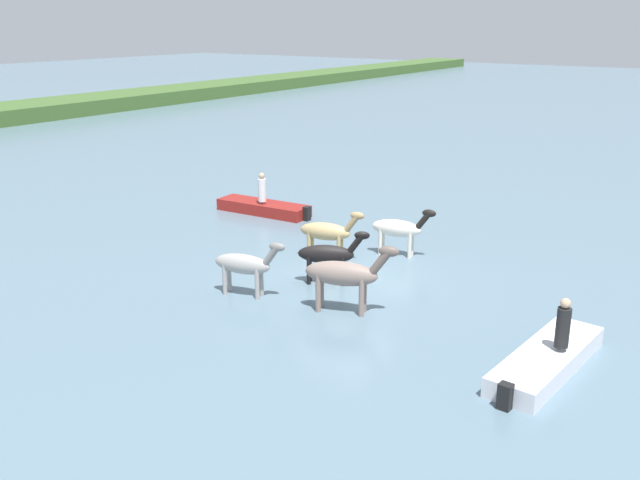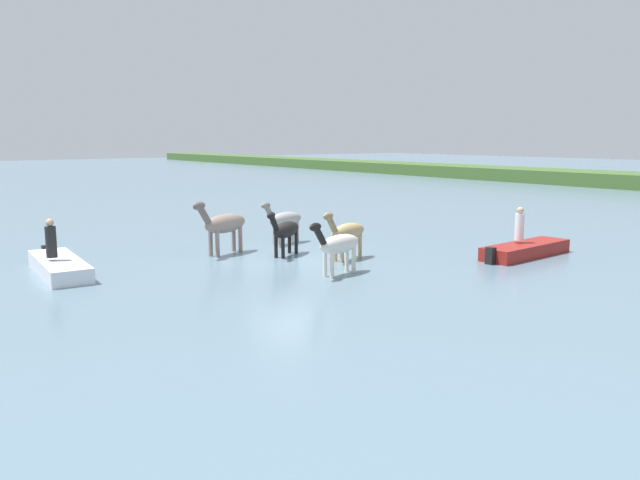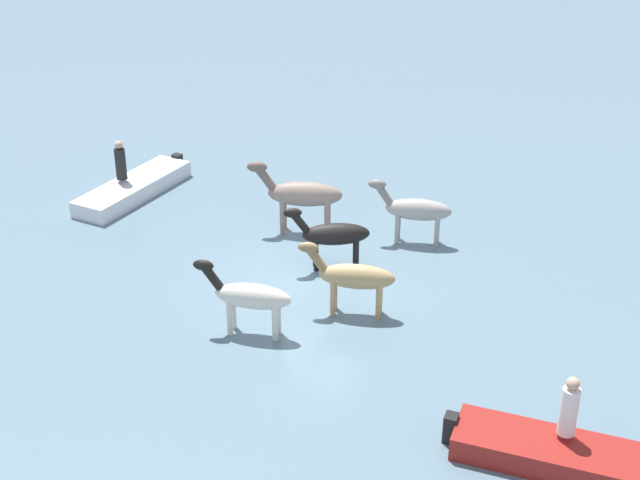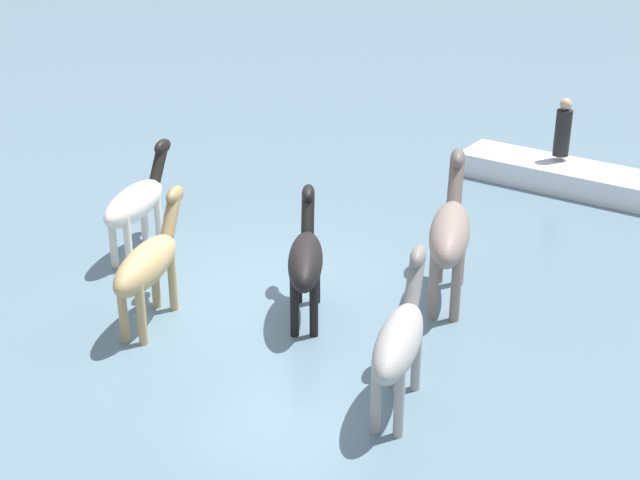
% 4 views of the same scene
% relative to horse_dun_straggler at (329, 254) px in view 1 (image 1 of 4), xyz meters
% --- Properties ---
extents(ground_plane, '(214.54, 214.54, 0.00)m').
position_rel_horse_dun_straggler_xyz_m(ground_plane, '(0.66, -0.28, -0.93)').
color(ground_plane, slate).
extents(horse_dun_straggler, '(1.33, 2.08, 1.69)m').
position_rel_horse_dun_straggler_xyz_m(horse_dun_straggler, '(0.00, 0.00, 0.00)').
color(horse_dun_straggler, black).
rests_on(horse_dun_straggler, ground_plane).
extents(horse_gray_outer, '(0.83, 2.24, 1.73)m').
position_rel_horse_dun_straggler_xyz_m(horse_gray_outer, '(3.58, -0.48, 0.02)').
color(horse_gray_outer, silver).
rests_on(horse_gray_outer, ground_plane).
extents(horse_dark_mare, '(1.22, 2.58, 2.02)m').
position_rel_horse_dun_straggler_xyz_m(horse_dark_mare, '(-1.59, -1.59, 0.18)').
color(horse_dark_mare, gray).
rests_on(horse_dark_mare, ground_plane).
extents(horse_lead, '(0.93, 2.26, 1.75)m').
position_rel_horse_dun_straggler_xyz_m(horse_lead, '(1.86, 1.29, 0.03)').
color(horse_lead, tan).
rests_on(horse_lead, ground_plane).
extents(horse_mid_herd, '(0.90, 2.26, 1.75)m').
position_rel_horse_dun_straggler_xyz_m(horse_mid_herd, '(-2.19, 1.45, 0.03)').
color(horse_mid_herd, '#9E9993').
rests_on(horse_mid_herd, ground_plane).
extents(boat_dinghy_port, '(4.48, 1.52, 0.73)m').
position_rel_horse_dun_straggler_xyz_m(boat_dinghy_port, '(-1.82, -7.24, -0.77)').
color(boat_dinghy_port, silver).
rests_on(boat_dinghy_port, ground_plane).
extents(boat_launch_far, '(1.35, 4.30, 0.72)m').
position_rel_horse_dun_straggler_xyz_m(boat_launch_far, '(5.25, 6.71, -0.77)').
color(boat_launch_far, maroon).
rests_on(boat_launch_far, ground_plane).
extents(person_boatman_standing, '(0.32, 0.32, 1.19)m').
position_rel_horse_dun_straggler_xyz_m(person_boatman_standing, '(-1.61, -7.48, 0.19)').
color(person_boatman_standing, black).
rests_on(person_boatman_standing, boat_dinghy_port).
extents(person_spotter_bow, '(0.32, 0.32, 1.19)m').
position_rel_horse_dun_straggler_xyz_m(person_spotter_bow, '(5.03, 6.63, 0.19)').
color(person_spotter_bow, silver).
rests_on(person_spotter_bow, boat_launch_far).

